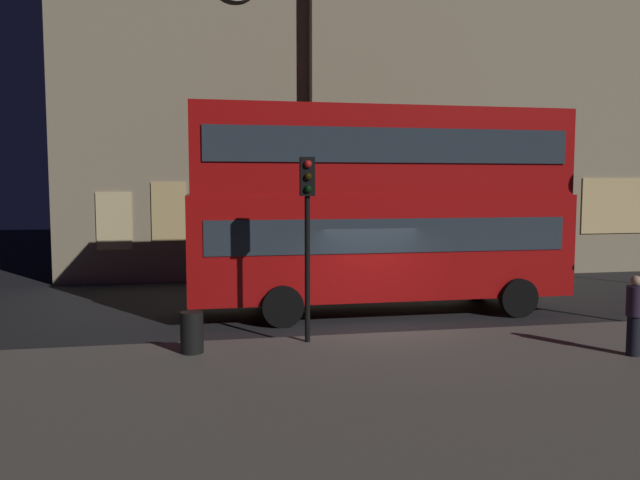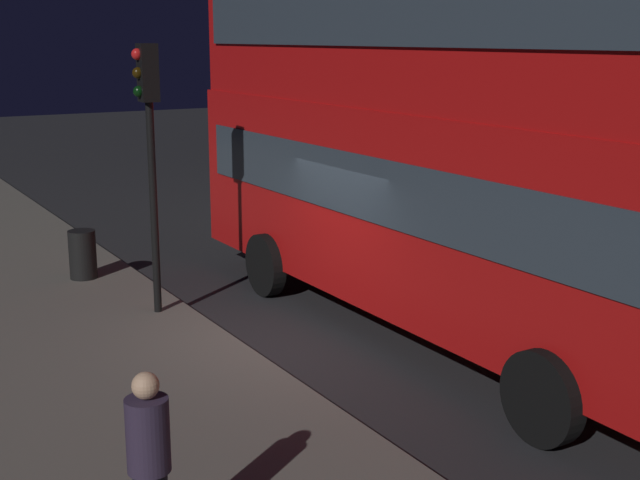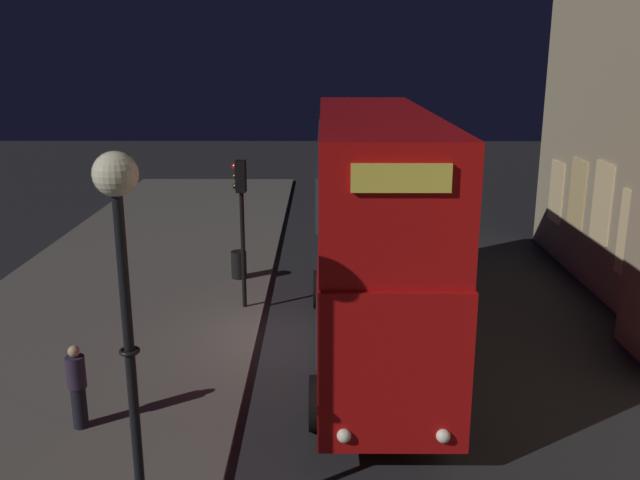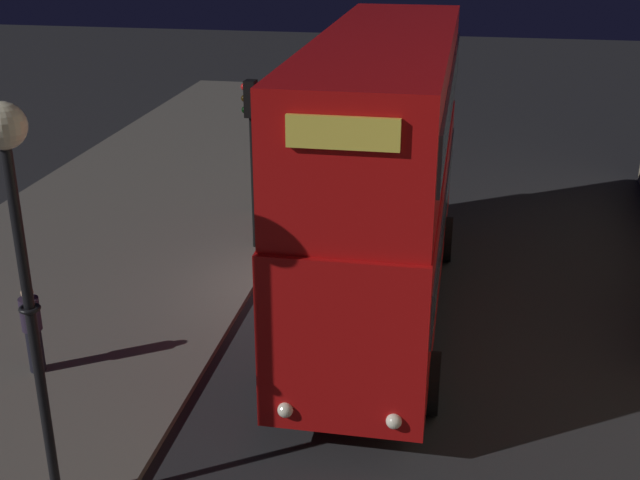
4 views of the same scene
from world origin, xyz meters
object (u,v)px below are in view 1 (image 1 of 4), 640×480
object	(u,v)px
traffic_light_near_kerb	(307,210)
double_decker_bus	(379,201)
pedestrian	(635,315)
litter_bin	(192,332)

from	to	relation	value
traffic_light_near_kerb	double_decker_bus	bearing A→B (deg)	55.29
double_decker_bus	traffic_light_near_kerb	distance (m)	4.29
traffic_light_near_kerb	pedestrian	world-z (taller)	traffic_light_near_kerb
traffic_light_near_kerb	litter_bin	world-z (taller)	traffic_light_near_kerb
traffic_light_near_kerb	litter_bin	xyz separation A→B (m)	(-2.54, -0.44, -2.52)
traffic_light_near_kerb	pedestrian	size ratio (longest dim) A/B	2.47
traffic_light_near_kerb	litter_bin	distance (m)	3.60
double_decker_bus	traffic_light_near_kerb	xyz separation A→B (m)	(-2.64, -3.38, -0.10)
double_decker_bus	litter_bin	xyz separation A→B (m)	(-5.18, -3.81, -2.63)
litter_bin	traffic_light_near_kerb	bearing A→B (deg)	9.78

